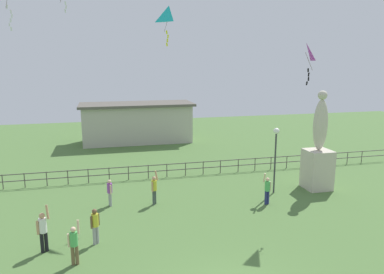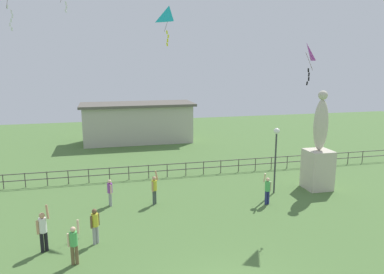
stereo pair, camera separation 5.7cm
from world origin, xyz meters
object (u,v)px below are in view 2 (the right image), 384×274
object	(u,v)px
lamppost	(276,146)
person_2	(267,189)
person_5	(110,191)
person_4	(95,224)
person_3	(154,188)
kite_3	(306,54)
person_1	(43,229)
statue_monument	(319,156)
person_0	(74,242)
kite_0	(169,17)

from	to	relation	value
lamppost	person_2	bearing A→B (deg)	-127.27
person_2	person_5	world-z (taller)	person_2
person_4	person_5	bearing A→B (deg)	80.49
lamppost	person_3	bearing A→B (deg)	-179.23
kite_3	person_1	bearing A→B (deg)	-171.52
person_2	statue_monument	bearing A→B (deg)	22.09
person_4	kite_3	distance (m)	13.05
person_1	person_5	distance (m)	5.27
kite_3	lamppost	bearing A→B (deg)	96.35
statue_monument	lamppost	distance (m)	3.11
lamppost	person_2	world-z (taller)	lamppost
person_2	person_3	distance (m)	6.30
person_2	person_4	bearing A→B (deg)	-165.32
person_0	kite_0	size ratio (longest dim) A/B	0.87
person_2	person_4	distance (m)	9.56
person_2	kite_0	bearing A→B (deg)	146.86
person_3	person_5	xyz separation A→B (m)	(-2.41, 0.37, -0.09)
statue_monument	kite_0	bearing A→B (deg)	170.66
person_3	statue_monument	bearing A→B (deg)	1.31
statue_monument	person_1	xyz separation A→B (m)	(-15.50, -4.33, -1.07)
person_4	kite_0	world-z (taller)	kite_0
person_2	kite_0	xyz separation A→B (m)	(-4.87, 3.18, 9.38)
person_2	person_3	size ratio (longest dim) A/B	0.95
person_5	person_0	bearing A→B (deg)	-104.38
statue_monument	kite_0	xyz separation A→B (m)	(-9.04, 1.49, 8.21)
person_3	person_4	size ratio (longest dim) A/B	1.19
person_5	kite_3	xyz separation A→B (m)	(9.97, -2.56, 7.36)
person_2	person_5	size ratio (longest dim) A/B	1.20
lamppost	kite_0	world-z (taller)	kite_0
person_1	person_0	bearing A→B (deg)	-45.33
statue_monument	person_1	distance (m)	16.13
person_3	person_5	size ratio (longest dim) A/B	1.27
person_3	kite_3	bearing A→B (deg)	-16.12
statue_monument	person_3	size ratio (longest dim) A/B	3.21
lamppost	kite_0	size ratio (longest dim) A/B	1.86
kite_0	person_3	bearing A→B (deg)	-126.17
person_0	person_3	world-z (taller)	person_3
person_3	lamppost	bearing A→B (deg)	0.77
statue_monument	person_1	bearing A→B (deg)	-164.41
person_0	kite_3	bearing A→B (deg)	15.76
person_2	person_3	world-z (taller)	person_3
person_1	person_2	world-z (taller)	person_1
kite_3	person_3	bearing A→B (deg)	163.88
person_0	person_2	world-z (taller)	person_0
statue_monument	person_2	world-z (taller)	statue_monument
person_0	kite_0	distance (m)	12.85
person_1	person_2	distance (m)	11.63
person_0	person_4	world-z (taller)	person_0
person_5	kite_3	bearing A→B (deg)	-14.39
statue_monument	kite_3	bearing A→B (deg)	-138.44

